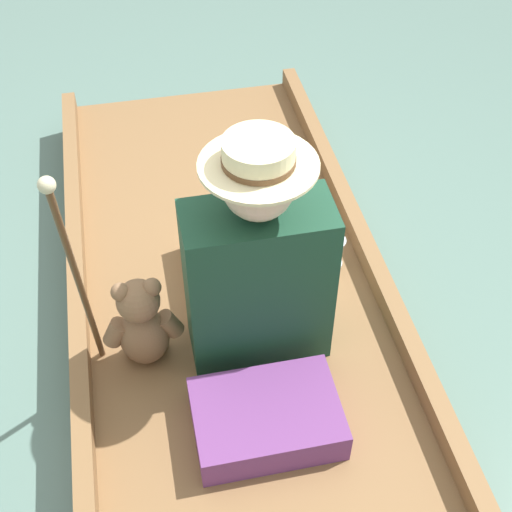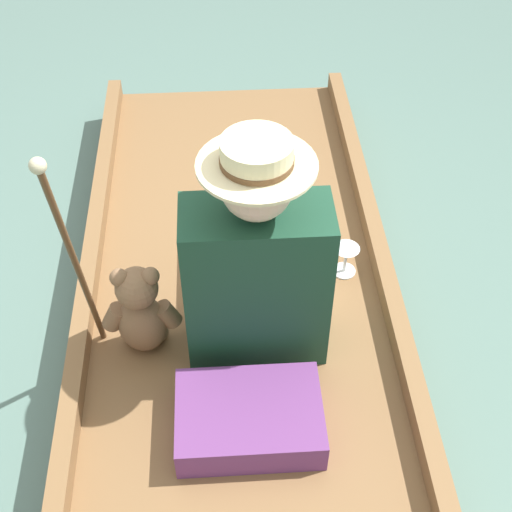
# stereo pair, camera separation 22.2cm
# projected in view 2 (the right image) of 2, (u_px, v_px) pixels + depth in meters

# --- Properties ---
(ground_plane) EXTENTS (16.00, 16.00, 0.00)m
(ground_plane) POSITION_uv_depth(u_px,v_px,m) (239.00, 318.00, 2.72)
(ground_plane) COLOR slate
(punt_boat) EXTENTS (1.15, 2.76, 0.21)m
(punt_boat) POSITION_uv_depth(u_px,v_px,m) (238.00, 306.00, 2.67)
(punt_boat) COLOR brown
(punt_boat) RESTS_ON ground_plane
(seat_cushion) EXTENTS (0.45, 0.31, 0.12)m
(seat_cushion) POSITION_uv_depth(u_px,v_px,m) (249.00, 418.00, 2.19)
(seat_cushion) COLOR #6B3875
(seat_cushion) RESTS_ON punt_boat
(seated_person) EXTENTS (0.46, 0.68, 0.85)m
(seated_person) POSITION_uv_depth(u_px,v_px,m) (255.00, 265.00, 2.29)
(seated_person) COLOR white
(seated_person) RESTS_ON punt_boat
(teddy_bear) EXTENTS (0.27, 0.16, 0.38)m
(teddy_bear) POSITION_uv_depth(u_px,v_px,m) (141.00, 312.00, 2.34)
(teddy_bear) COLOR #846042
(teddy_bear) RESTS_ON punt_boat
(wine_glass) EXTENTS (0.10, 0.10, 0.12)m
(wine_glass) POSITION_uv_depth(u_px,v_px,m) (346.00, 255.00, 2.64)
(wine_glass) COLOR silver
(wine_glass) RESTS_ON punt_boat
(walking_cane) EXTENTS (0.04, 0.24, 0.94)m
(walking_cane) POSITION_uv_depth(u_px,v_px,m) (71.00, 252.00, 2.02)
(walking_cane) COLOR brown
(walking_cane) RESTS_ON punt_boat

